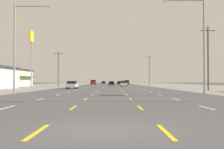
{
  "coord_description": "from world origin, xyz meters",
  "views": [
    {
      "loc": [
        0.29,
        -8.64,
        1.38
      ],
      "look_at": [
        -0.09,
        76.59,
        3.36
      ],
      "focal_mm": 47.7,
      "sensor_mm": 36.0,
      "label": 1
    }
  ],
  "objects_px": {
    "hatchback_inner_right_near": "(125,84)",
    "pole_sign_left_row_1": "(33,44)",
    "sedan_far_left_nearest": "(73,85)",
    "streetlight_left_row_0": "(20,42)",
    "sedan_inner_right_far": "(121,83)",
    "suv_far_left_midfar": "(95,82)",
    "sedan_center_turn_mid": "(113,83)",
    "streetlight_right_row_0": "(201,38)",
    "suv_far_right_farther": "(128,82)",
    "hatchback_inner_left_farthest": "(105,83)"
  },
  "relations": [
    {
      "from": "sedan_inner_right_far",
      "to": "pole_sign_left_row_1",
      "type": "relative_size",
      "value": 0.42
    },
    {
      "from": "hatchback_inner_left_farthest",
      "to": "sedan_inner_right_far",
      "type": "bearing_deg",
      "value": -67.79
    },
    {
      "from": "hatchback_inner_right_near",
      "to": "streetlight_left_row_0",
      "type": "relative_size",
      "value": 0.4
    },
    {
      "from": "streetlight_right_row_0",
      "to": "streetlight_left_row_0",
      "type": "bearing_deg",
      "value": 180.0
    },
    {
      "from": "hatchback_inner_right_near",
      "to": "streetlight_right_row_0",
      "type": "xyz_separation_m",
      "value": [
        6.28,
        -48.62,
        5.22
      ]
    },
    {
      "from": "suv_far_left_midfar",
      "to": "hatchback_inner_right_near",
      "type": "bearing_deg",
      "value": -74.13
    },
    {
      "from": "sedan_center_turn_mid",
      "to": "sedan_inner_right_far",
      "type": "height_order",
      "value": "same"
    },
    {
      "from": "suv_far_left_midfar",
      "to": "suv_far_right_farther",
      "type": "height_order",
      "value": "same"
    },
    {
      "from": "suv_far_right_farther",
      "to": "hatchback_inner_left_farthest",
      "type": "bearing_deg",
      "value": 153.61
    },
    {
      "from": "sedan_far_left_nearest",
      "to": "streetlight_left_row_0",
      "type": "xyz_separation_m",
      "value": [
        -2.54,
        -23.85,
        4.87
      ]
    },
    {
      "from": "suv_far_right_farther",
      "to": "sedan_center_turn_mid",
      "type": "bearing_deg",
      "value": -101.51
    },
    {
      "from": "suv_far_right_farther",
      "to": "hatchback_inner_right_near",
      "type": "bearing_deg",
      "value": -93.81
    },
    {
      "from": "sedan_inner_right_far",
      "to": "streetlight_left_row_0",
      "type": "distance_m",
      "value": 90.7
    },
    {
      "from": "pole_sign_left_row_1",
      "to": "streetlight_left_row_0",
      "type": "bearing_deg",
      "value": -78.06
    },
    {
      "from": "suv_far_right_farther",
      "to": "pole_sign_left_row_1",
      "type": "bearing_deg",
      "value": -105.39
    },
    {
      "from": "hatchback_inner_right_near",
      "to": "suv_far_left_midfar",
      "type": "relative_size",
      "value": 0.8
    },
    {
      "from": "sedan_center_turn_mid",
      "to": "suv_far_right_farther",
      "type": "xyz_separation_m",
      "value": [
        6.81,
        33.46,
        0.27
      ]
    },
    {
      "from": "hatchback_inner_right_near",
      "to": "hatchback_inner_left_farthest",
      "type": "bearing_deg",
      "value": 96.89
    },
    {
      "from": "hatchback_inner_right_near",
      "to": "streetlight_left_row_0",
      "type": "xyz_separation_m",
      "value": [
        -13.14,
        -48.62,
        4.84
      ]
    },
    {
      "from": "sedan_far_left_nearest",
      "to": "sedan_inner_right_far",
      "type": "bearing_deg",
      "value": 80.92
    },
    {
      "from": "sedan_center_turn_mid",
      "to": "suv_far_left_midfar",
      "type": "relative_size",
      "value": 0.92
    },
    {
      "from": "sedan_inner_right_far",
      "to": "hatchback_inner_left_farthest",
      "type": "relative_size",
      "value": 1.15
    },
    {
      "from": "suv_far_right_farther",
      "to": "pole_sign_left_row_1",
      "type": "relative_size",
      "value": 0.46
    },
    {
      "from": "hatchback_inner_left_farthest",
      "to": "suv_far_left_midfar",
      "type": "bearing_deg",
      "value": -99.24
    },
    {
      "from": "suv_far_right_farther",
      "to": "streetlight_right_row_0",
      "type": "height_order",
      "value": "streetlight_right_row_0"
    },
    {
      "from": "streetlight_right_row_0",
      "to": "hatchback_inner_right_near",
      "type": "bearing_deg",
      "value": 97.36
    },
    {
      "from": "sedan_center_turn_mid",
      "to": "suv_far_left_midfar",
      "type": "xyz_separation_m",
      "value": [
        -7.14,
        17.5,
        0.27
      ]
    },
    {
      "from": "sedan_inner_right_far",
      "to": "hatchback_inner_right_near",
      "type": "bearing_deg",
      "value": -89.87
    },
    {
      "from": "sedan_center_turn_mid",
      "to": "streetlight_right_row_0",
      "type": "relative_size",
      "value": 0.44
    },
    {
      "from": "sedan_far_left_nearest",
      "to": "pole_sign_left_row_1",
      "type": "distance_m",
      "value": 10.58
    },
    {
      "from": "sedan_center_turn_mid",
      "to": "streetlight_right_row_0",
      "type": "bearing_deg",
      "value": -81.96
    },
    {
      "from": "sedan_inner_right_far",
      "to": "streetlight_right_row_0",
      "type": "bearing_deg",
      "value": -85.93
    },
    {
      "from": "pole_sign_left_row_1",
      "to": "sedan_far_left_nearest",
      "type": "bearing_deg",
      "value": 5.84
    },
    {
      "from": "sedan_far_left_nearest",
      "to": "streetlight_left_row_0",
      "type": "height_order",
      "value": "streetlight_left_row_0"
    },
    {
      "from": "suv_far_left_midfar",
      "to": "streetlight_right_row_0",
      "type": "relative_size",
      "value": 0.47
    },
    {
      "from": "hatchback_inner_right_near",
      "to": "pole_sign_left_row_1",
      "type": "height_order",
      "value": "pole_sign_left_row_1"
    },
    {
      "from": "sedan_far_left_nearest",
      "to": "sedan_center_turn_mid",
      "type": "distance_m",
      "value": 44.62
    },
    {
      "from": "hatchback_inner_left_farthest",
      "to": "streetlight_right_row_0",
      "type": "distance_m",
      "value": 107.49
    },
    {
      "from": "sedan_inner_right_far",
      "to": "pole_sign_left_row_1",
      "type": "xyz_separation_m",
      "value": [
        -17.93,
        -66.53,
        7.5
      ]
    },
    {
      "from": "sedan_center_turn_mid",
      "to": "suv_far_right_farther",
      "type": "height_order",
      "value": "suv_far_right_farther"
    },
    {
      "from": "sedan_inner_right_far",
      "to": "hatchback_inner_left_farthest",
      "type": "distance_m",
      "value": 18.28
    },
    {
      "from": "sedan_center_turn_mid",
      "to": "pole_sign_left_row_1",
      "type": "xyz_separation_m",
      "value": [
        -14.72,
        -44.78,
        7.5
      ]
    },
    {
      "from": "sedan_far_left_nearest",
      "to": "sedan_inner_right_far",
      "type": "height_order",
      "value": "same"
    },
    {
      "from": "sedan_far_left_nearest",
      "to": "streetlight_right_row_0",
      "type": "bearing_deg",
      "value": -54.72
    },
    {
      "from": "streetlight_right_row_0",
      "to": "sedan_center_turn_mid",
      "type": "bearing_deg",
      "value": 98.04
    },
    {
      "from": "pole_sign_left_row_1",
      "to": "streetlight_left_row_0",
      "type": "relative_size",
      "value": 1.1
    },
    {
      "from": "suv_far_left_midfar",
      "to": "sedan_inner_right_far",
      "type": "height_order",
      "value": "suv_far_left_midfar"
    },
    {
      "from": "hatchback_inner_left_farthest",
      "to": "streetlight_left_row_0",
      "type": "xyz_separation_m",
      "value": [
        -6.14,
        -106.54,
        4.84
      ]
    },
    {
      "from": "suv_far_left_midfar",
      "to": "streetlight_left_row_0",
      "type": "height_order",
      "value": "streetlight_left_row_0"
    },
    {
      "from": "streetlight_left_row_0",
      "to": "sedan_inner_right_far",
      "type": "bearing_deg",
      "value": 81.72
    }
  ]
}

